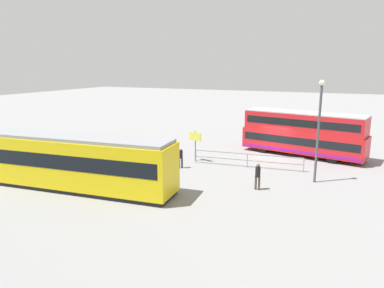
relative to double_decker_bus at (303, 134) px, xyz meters
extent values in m
plane|color=gray|center=(2.18, 1.23, -1.95)|extent=(160.00, 160.00, 0.00)
cube|color=red|center=(-0.01, 0.00, -0.70)|extent=(10.65, 4.57, 1.79)
cube|color=red|center=(-0.01, 0.00, 0.97)|extent=(10.32, 4.41, 1.56)
cube|color=black|center=(-0.01, 0.00, -0.49)|extent=(10.15, 4.49, 0.64)
cube|color=black|center=(-0.01, 0.00, 1.05)|extent=(9.82, 4.33, 0.60)
cube|color=#8C198C|center=(-0.01, 0.00, -1.35)|extent=(10.45, 4.56, 0.24)
cube|color=#B2B2B7|center=(-0.01, 0.00, 1.80)|extent=(10.32, 4.41, 0.10)
cylinder|color=black|center=(3.14, -0.66, -1.45)|extent=(1.48, 2.58, 1.00)
cylinder|color=black|center=(-2.79, 0.59, -1.45)|extent=(1.48, 2.58, 1.00)
cube|color=yellow|center=(12.92, 14.75, -0.20)|extent=(15.12, 3.95, 2.98)
cube|color=black|center=(12.92, 14.75, 0.09)|extent=(14.53, 3.92, 0.90)
cube|color=gray|center=(12.92, 14.75, 1.39)|extent=(14.80, 3.72, 0.20)
cube|color=black|center=(12.92, 14.75, -1.82)|extent=(14.81, 3.79, 0.25)
cylinder|color=#33384C|center=(8.01, 7.91, -1.56)|extent=(0.14, 0.14, 0.78)
cylinder|color=#33384C|center=(7.85, 7.76, -1.56)|extent=(0.14, 0.14, 0.78)
cylinder|color=black|center=(7.93, 7.83, -0.87)|extent=(0.45, 0.45, 0.60)
sphere|color=beige|center=(7.93, 7.83, -0.46)|extent=(0.21, 0.21, 0.21)
cylinder|color=#4C3F2D|center=(1.29, 10.23, -1.52)|extent=(0.14, 0.14, 0.85)
cylinder|color=#4C3F2D|center=(1.51, 10.22, -1.52)|extent=(0.14, 0.14, 0.85)
cylinder|color=black|center=(1.40, 10.23, -0.77)|extent=(0.34, 0.34, 0.65)
sphere|color=#8C6647|center=(1.40, 10.23, -0.33)|extent=(0.23, 0.23, 0.23)
cube|color=gray|center=(3.34, 5.55, -0.90)|extent=(8.26, 0.89, 0.06)
cube|color=gray|center=(3.34, 5.55, -1.40)|extent=(8.26, 0.89, 0.06)
cylinder|color=gray|center=(-0.78, 5.14, -1.42)|extent=(0.07, 0.07, 1.05)
cylinder|color=gray|center=(3.34, 5.55, -1.42)|extent=(0.07, 0.07, 1.05)
cylinder|color=gray|center=(7.47, 5.97, -1.42)|extent=(0.07, 0.07, 1.05)
cylinder|color=slate|center=(7.74, 5.47, -0.70)|extent=(0.10, 0.10, 2.50)
cube|color=#D8D84C|center=(7.75, 5.51, 0.11)|extent=(1.22, 0.39, 0.69)
cylinder|color=#4C4C51|center=(-1.76, 7.19, 1.28)|extent=(0.16, 0.16, 6.45)
sphere|color=#F2EFCC|center=(-1.76, 7.19, 4.65)|extent=(0.36, 0.36, 0.36)
camera|label=1|loc=(-3.46, 31.19, 5.69)|focal=33.00mm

